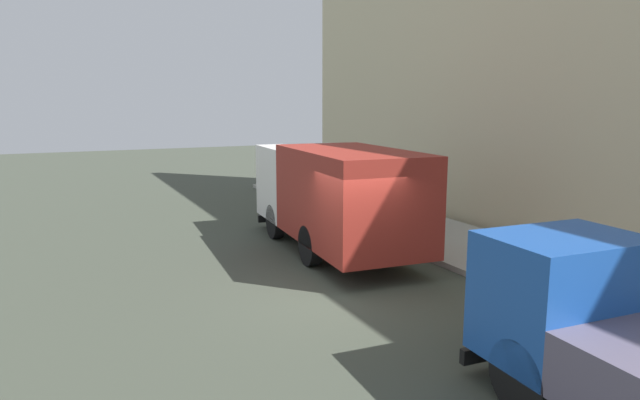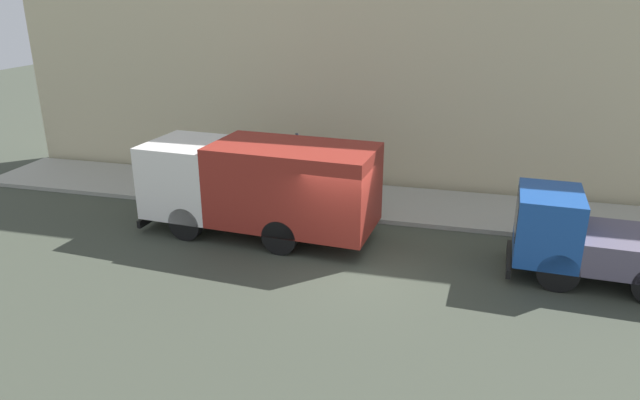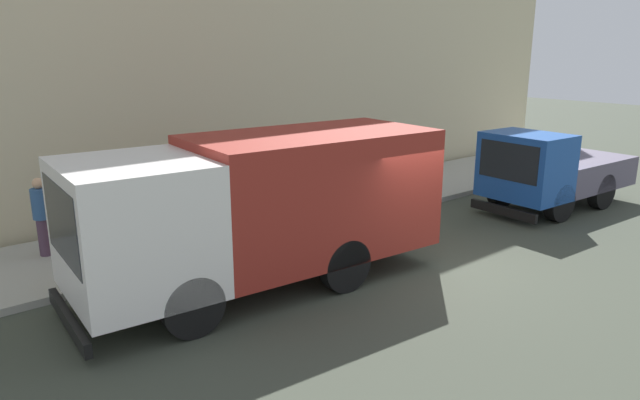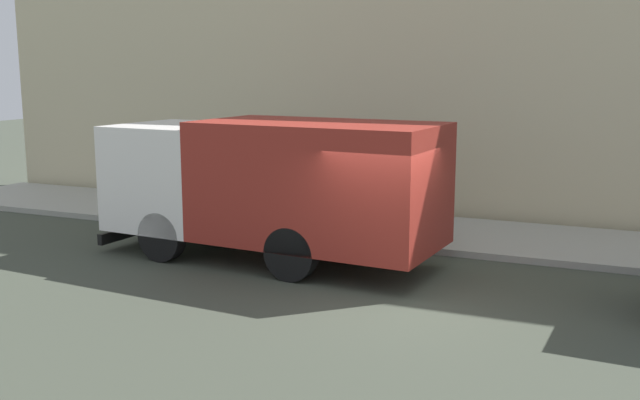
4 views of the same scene
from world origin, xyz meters
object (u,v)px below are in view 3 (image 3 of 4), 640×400
(pedestrian_third, at_px, (42,215))
(street_sign_post, at_px, (225,179))
(traffic_cone_orange, at_px, (84,265))
(small_flatbed_truck, at_px, (550,171))
(pedestrian_walking, at_px, (229,204))
(pedestrian_standing, at_px, (132,198))
(large_utility_truck, at_px, (263,204))

(pedestrian_third, relative_size, street_sign_post, 0.67)
(street_sign_post, bearing_deg, traffic_cone_orange, 92.30)
(small_flatbed_truck, xyz_separation_m, pedestrian_walking, (2.97, 8.69, -0.07))
(pedestrian_walking, distance_m, traffic_cone_orange, 3.45)
(small_flatbed_truck, relative_size, pedestrian_standing, 2.97)
(pedestrian_standing, height_order, street_sign_post, street_sign_post)
(pedestrian_third, bearing_deg, pedestrian_standing, -107.32)
(pedestrian_third, bearing_deg, pedestrian_walking, -133.98)
(street_sign_post, bearing_deg, pedestrian_third, 61.58)
(small_flatbed_truck, height_order, pedestrian_standing, small_flatbed_truck)
(pedestrian_walking, xyz_separation_m, street_sign_post, (-0.14, 0.16, 0.63))
(pedestrian_standing, height_order, pedestrian_third, pedestrian_standing)
(large_utility_truck, xyz_separation_m, traffic_cone_orange, (2.09, 2.73, -1.18))
(small_flatbed_truck, xyz_separation_m, pedestrian_standing, (4.71, 10.28, -0.02))
(small_flatbed_truck, height_order, pedestrian_walking, small_flatbed_truck)
(large_utility_truck, distance_m, small_flatbed_truck, 9.38)
(pedestrian_walking, height_order, street_sign_post, street_sign_post)
(pedestrian_third, bearing_deg, traffic_cone_orange, 166.52)
(small_flatbed_truck, height_order, pedestrian_third, small_flatbed_truck)
(pedestrian_walking, distance_m, pedestrian_standing, 2.35)
(pedestrian_standing, bearing_deg, small_flatbed_truck, -84.63)
(large_utility_truck, relative_size, pedestrian_walking, 4.43)
(large_utility_truck, height_order, pedestrian_third, large_utility_truck)
(pedestrian_third, distance_m, traffic_cone_orange, 2.06)
(large_utility_truck, distance_m, street_sign_post, 2.28)
(pedestrian_walking, bearing_deg, pedestrian_third, 103.11)
(traffic_cone_orange, bearing_deg, pedestrian_third, 4.96)
(small_flatbed_truck, bearing_deg, street_sign_post, 75.32)
(pedestrian_third, relative_size, traffic_cone_orange, 2.72)
(large_utility_truck, distance_m, pedestrian_standing, 4.25)
(pedestrian_walking, bearing_deg, street_sign_post, 170.44)
(pedestrian_standing, xyz_separation_m, pedestrian_third, (-0.04, 1.98, -0.03))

